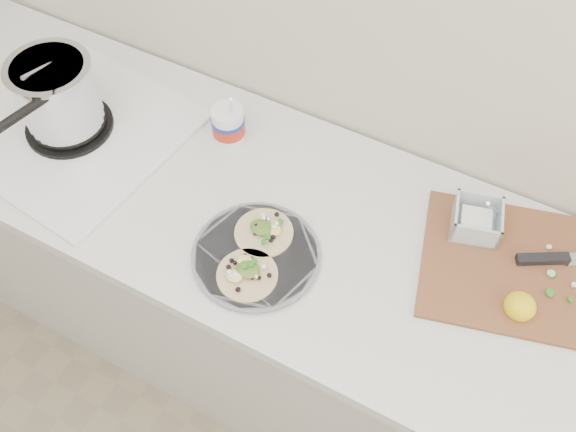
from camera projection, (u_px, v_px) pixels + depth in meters
The scene contains 5 objects.
counter at pixel (288, 299), 1.91m from camera, with size 2.44×0.66×0.90m.
stove at pixel (62, 107), 1.63m from camera, with size 0.61×0.58×0.27m.
taco_plate at pixel (256, 253), 1.46m from camera, with size 0.30×0.30×0.04m.
tub at pixel (229, 122), 1.63m from camera, with size 0.09×0.09×0.20m.
cutboard at pixel (530, 263), 1.44m from camera, with size 0.57×0.46×0.08m.
Camera 1 is at (0.43, 0.63, 2.16)m, focal length 40.00 mm.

